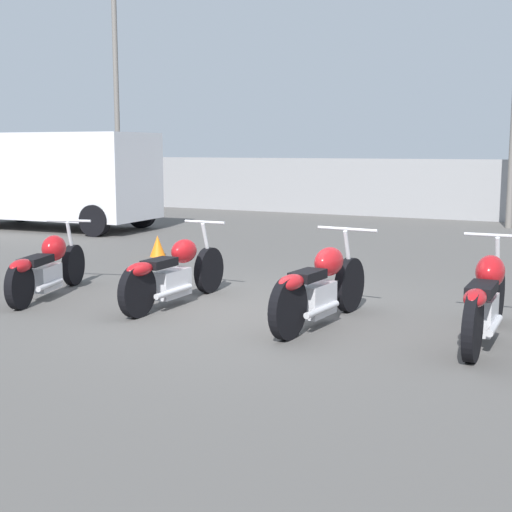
% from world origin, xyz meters
% --- Properties ---
extents(ground_plane, '(60.00, 60.00, 0.00)m').
position_xyz_m(ground_plane, '(0.00, 0.00, 0.00)').
color(ground_plane, '#514F4C').
extents(fence_back, '(40.00, 0.04, 1.63)m').
position_xyz_m(fence_back, '(0.00, 12.34, 0.82)').
color(fence_back, gray).
rests_on(fence_back, ground_plane).
extents(light_pole_right, '(0.70, 0.35, 8.72)m').
position_xyz_m(light_pole_right, '(-10.18, 10.72, 5.06)').
color(light_pole_right, slate).
rests_on(light_pole_right, ground_plane).
extents(motorcycle_slot_0, '(0.89, 2.05, 0.94)m').
position_xyz_m(motorcycle_slot_0, '(-2.75, -0.36, 0.40)').
color(motorcycle_slot_0, black).
rests_on(motorcycle_slot_0, ground_plane).
extents(motorcycle_slot_1, '(0.60, 2.20, 0.98)m').
position_xyz_m(motorcycle_slot_1, '(-1.02, -0.01, 0.40)').
color(motorcycle_slot_1, black).
rests_on(motorcycle_slot_1, ground_plane).
extents(motorcycle_slot_2, '(0.74, 2.12, 1.01)m').
position_xyz_m(motorcycle_slot_2, '(0.97, -0.14, 0.43)').
color(motorcycle_slot_2, black).
rests_on(motorcycle_slot_2, ground_plane).
extents(motorcycle_slot_3, '(0.71, 2.21, 1.01)m').
position_xyz_m(motorcycle_slot_3, '(2.69, -0.03, 0.43)').
color(motorcycle_slot_3, black).
rests_on(motorcycle_slot_3, ground_plane).
extents(parked_van, '(5.03, 2.40, 2.27)m').
position_xyz_m(parked_van, '(-8.32, 5.82, 1.26)').
color(parked_van, silver).
rests_on(parked_van, ground_plane).
extents(traffic_cone_near, '(0.29, 0.29, 0.38)m').
position_xyz_m(traffic_cone_near, '(-3.50, 3.20, 0.19)').
color(traffic_cone_near, orange).
rests_on(traffic_cone_near, ground_plane).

